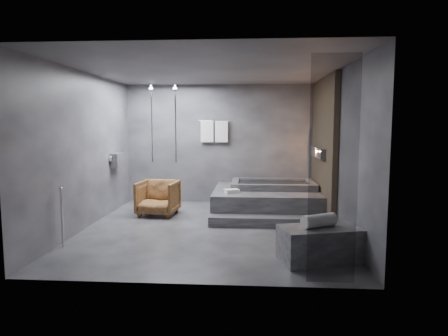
{
  "coord_description": "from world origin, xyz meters",
  "views": [
    {
      "loc": [
        0.73,
        -6.98,
        1.88
      ],
      "look_at": [
        0.23,
        0.3,
        1.07
      ],
      "focal_mm": 32.0,
      "sensor_mm": 36.0,
      "label": 1
    }
  ],
  "objects": [
    {
      "name": "tub_deck",
      "position": [
        1.05,
        1.45,
        0.25
      ],
      "size": [
        2.2,
        2.0,
        0.5
      ],
      "primitive_type": "cube",
      "color": "#303032",
      "rests_on": "ground"
    },
    {
      "name": "concrete_bench",
      "position": [
        1.67,
        -1.6,
        0.24
      ],
      "size": [
        1.18,
        0.85,
        0.48
      ],
      "primitive_type": "cube",
      "rotation": [
        0.0,
        0.0,
        0.27
      ],
      "color": "#353537",
      "rests_on": "ground"
    },
    {
      "name": "tub_step",
      "position": [
        1.05,
        0.27,
        0.09
      ],
      "size": [
        2.2,
        0.36,
        0.18
      ],
      "primitive_type": "cube",
      "color": "#303032",
      "rests_on": "ground"
    },
    {
      "name": "driftwood_chair",
      "position": [
        -1.19,
        1.03,
        0.36
      ],
      "size": [
        0.84,
        0.86,
        0.72
      ],
      "primitive_type": "imported",
      "rotation": [
        0.0,
        0.0,
        -0.1
      ],
      "color": "#412510",
      "rests_on": "ground"
    },
    {
      "name": "deck_towel",
      "position": [
        0.34,
        0.93,
        0.54
      ],
      "size": [
        0.33,
        0.29,
        0.07
      ],
      "primitive_type": "cube",
      "rotation": [
        0.0,
        0.0,
        0.41
      ],
      "color": "silver",
      "rests_on": "tub_deck"
    },
    {
      "name": "room",
      "position": [
        0.4,
        0.24,
        1.73
      ],
      "size": [
        5.0,
        5.04,
        2.82
      ],
      "color": "#2B2B2E",
      "rests_on": "ground"
    },
    {
      "name": "rolled_towel",
      "position": [
        1.65,
        -1.59,
        0.57
      ],
      "size": [
        0.52,
        0.41,
        0.18
      ],
      "primitive_type": "cylinder",
      "rotation": [
        0.0,
        1.57,
        0.54
      ],
      "color": "white",
      "rests_on": "concrete_bench"
    }
  ]
}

